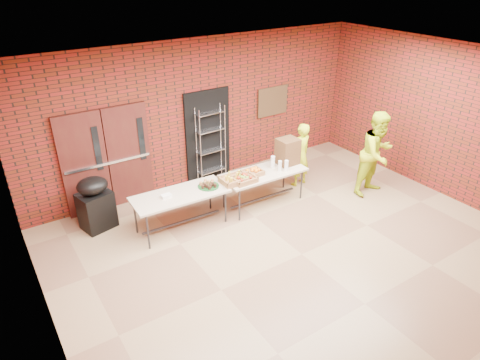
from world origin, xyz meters
name	(u,v)px	position (x,y,z in m)	size (l,w,h in m)	color
room	(309,173)	(0.00, 0.00, 1.60)	(8.08, 7.08, 3.28)	brown
double_doors	(108,160)	(-2.20, 3.44, 1.05)	(1.78, 0.12, 2.10)	#421B12
dark_doorway	(208,136)	(0.10, 3.46, 1.05)	(1.10, 0.06, 2.10)	black
bronze_plaque	(273,101)	(1.90, 3.45, 1.55)	(0.85, 0.04, 0.70)	#452E1B
wire_rack	(211,145)	(0.10, 3.32, 0.89)	(0.65, 0.22, 1.78)	silver
table_left	(180,197)	(-1.37, 1.92, 0.68)	(1.82, 0.82, 0.74)	#BEAD91
table_right	(264,175)	(0.47, 1.82, 0.67)	(1.79, 0.79, 0.73)	#BEAD91
basket_bananas	(233,180)	(-0.30, 1.77, 0.79)	(0.49, 0.38, 0.15)	#A66D42
basket_oranges	(253,172)	(0.20, 1.83, 0.78)	(0.40, 0.31, 0.12)	#A66D42
basket_apples	(244,179)	(-0.10, 1.67, 0.79)	(0.44, 0.35, 0.14)	#A66D42
muffin_tray	(208,184)	(-0.79, 1.88, 0.78)	(0.41, 0.41, 0.10)	#12461A
napkin_box	(166,196)	(-1.64, 1.94, 0.77)	(0.18, 0.12, 0.06)	white
coffee_dispenser	(288,151)	(1.13, 1.88, 1.01)	(0.42, 0.38, 0.55)	#54381D
cup_stack_front	(280,166)	(0.77, 1.68, 0.84)	(0.07, 0.07, 0.22)	white
cup_stack_mid	(286,166)	(0.89, 1.61, 0.84)	(0.08, 0.08, 0.23)	white
cup_stack_back	(273,162)	(0.74, 1.88, 0.86)	(0.09, 0.09, 0.26)	white
covered_grill	(95,203)	(-2.71, 2.81, 0.53)	(0.68, 0.61, 1.06)	black
volunteer_woman	(300,155)	(1.64, 2.05, 0.73)	(0.53, 0.35, 1.46)	#BBD217
volunteer_man	(377,154)	(2.77, 0.89, 0.92)	(0.89, 0.70, 1.84)	#BBD217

